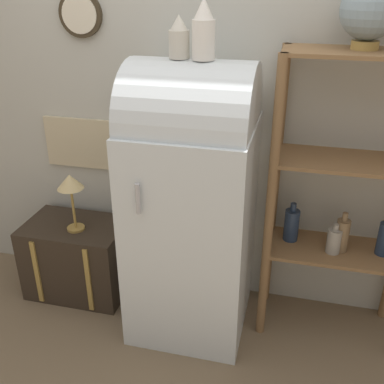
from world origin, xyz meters
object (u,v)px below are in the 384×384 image
Objects in this scene: suitcase_trunk at (78,258)px; desk_lamp at (70,186)px; globe at (370,10)px; vase_center at (204,31)px; refrigerator at (192,199)px; vase_left at (179,38)px.

desk_lamp is (0.04, -0.05, 0.55)m from suitcase_trunk.
globe is (1.60, 0.07, 1.55)m from suitcase_trunk.
globe is 0.76m from vase_center.
globe reaches higher than desk_lamp.
suitcase_trunk is 2.06× the size of globe.
refrigerator is 4.22× the size of desk_lamp.
suitcase_trunk is at bearing -177.47° from globe.
globe is 1.57× the size of vase_left.
vase_left is (0.74, -0.09, 1.43)m from suitcase_trunk.
vase_left reaches higher than refrigerator.
vase_left is at bearing -169.32° from globe.
refrigerator is 1.27m from globe.
refrigerator is 0.85m from vase_left.
suitcase_trunk is 1.70m from vase_center.
suitcase_trunk is 1.61m from vase_left.
refrigerator is 0.77m from desk_lamp.
vase_left reaches higher than desk_lamp.
vase_left is (-0.86, -0.16, -0.13)m from globe.
globe reaches higher than suitcase_trunk.
vase_center reaches higher than suitcase_trunk.
vase_left is 1.12m from desk_lamp.
refrigerator is 0.99m from suitcase_trunk.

